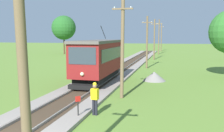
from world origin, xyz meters
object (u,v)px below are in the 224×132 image
utility_pole_horizon (161,37)px  trackside_signal_marker (78,106)px  utility_pole_distant (159,36)px  utility_pole_foreground (23,68)px  gravel_pile (154,76)px  utility_pole_far (154,39)px  red_tram (98,59)px  utility_pole_mid (147,42)px  track_worker (95,97)px  tree_left_far (64,28)px  utility_pole_near_tram (122,46)px

utility_pole_horizon → trackside_signal_marker: 58.00m
utility_pole_distant → utility_pole_horizon: bearing=90.0°
utility_pole_foreground → utility_pole_distant: 52.93m
gravel_pile → utility_pole_far: bearing=94.5°
red_tram → utility_pole_mid: bearing=75.1°
utility_pole_mid → track_worker: bearing=-91.8°
utility_pole_foreground → utility_pole_distant: (-0.00, 52.93, 0.58)m
utility_pole_foreground → utility_pole_horizon: size_ratio=0.90×
red_tram → track_worker: 8.97m
utility_pole_foreground → tree_left_far: (-21.20, 48.26, 2.56)m
red_tram → utility_pole_far: bearing=82.7°
trackside_signal_marker → utility_pole_distant: bearing=88.4°
utility_pole_near_tram → utility_pole_mid: size_ratio=1.01×
utility_pole_distant → utility_pole_horizon: 11.49m
utility_pole_foreground → utility_pole_mid: size_ratio=1.01×
utility_pole_far → track_worker: utility_pole_far is taller
gravel_pile → utility_pole_foreground: bearing=-95.1°
utility_pole_mid → trackside_signal_marker: utility_pole_mid is taller
utility_pole_far → track_worker: 32.32m
gravel_pile → utility_pole_near_tram: bearing=-103.3°
utility_pole_distant → trackside_signal_marker: bearing=-91.6°
utility_pole_near_tram → red_tram: bearing=124.6°
trackside_signal_marker → track_worker: size_ratio=0.66×
utility_pole_foreground → trackside_signal_marker: 7.20m
red_tram → utility_pole_horizon: (3.04, 48.57, 1.65)m
utility_pole_foreground → tree_left_far: bearing=113.7°
red_tram → utility_pole_foreground: bearing=-79.1°
utility_pole_distant → utility_pole_mid: bearing=-90.0°
utility_pole_far → trackside_signal_marker: (-1.28, -32.99, -2.98)m
utility_pole_far → trackside_signal_marker: 33.15m
utility_pole_horizon → track_worker: bearing=-90.6°
utility_pole_distant → trackside_signal_marker: size_ratio=6.71×
trackside_signal_marker → tree_left_far: (-19.92, 41.76, 5.36)m
utility_pole_near_tram → tree_left_far: bearing=119.9°
red_tram → tree_left_far: bearing=119.2°
utility_pole_foreground → utility_pole_mid: bearing=90.0°
utility_pole_foreground → gravel_pile: utility_pole_foreground is taller
utility_pole_near_tram → utility_pole_mid: bearing=90.0°
utility_pole_foreground → trackside_signal_marker: (-1.28, 6.51, -2.80)m
utility_pole_mid → gravel_pile: bearing=-79.4°
track_worker → utility_pole_horizon: bearing=10.3°
utility_pole_mid → utility_pole_distant: utility_pole_distant is taller
red_tram → utility_pole_far: utility_pole_far is taller
utility_pole_near_tram → tree_left_far: (-21.20, 36.84, 2.53)m
red_tram → utility_pole_horizon: 48.69m
red_tram → utility_pole_horizon: bearing=86.4°
utility_pole_mid → gravel_pile: utility_pole_mid is taller
utility_pole_near_tram → utility_pole_distant: 41.50m
utility_pole_foreground → utility_pole_near_tram: (-0.00, 11.43, 0.02)m
track_worker → utility_pole_far: bearing=9.9°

